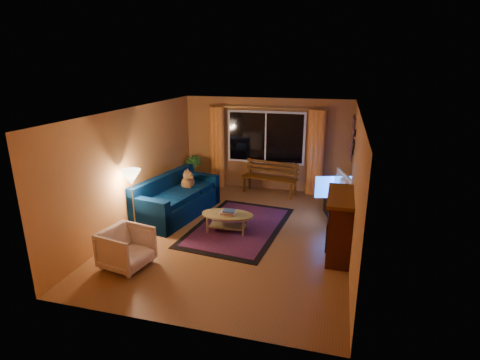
% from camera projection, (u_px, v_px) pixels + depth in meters
% --- Properties ---
extents(floor, '(4.50, 6.00, 0.02)m').
position_uv_depth(floor, '(236.00, 233.00, 7.77)').
color(floor, brown).
rests_on(floor, ground).
extents(ceiling, '(4.50, 6.00, 0.02)m').
position_uv_depth(ceiling, '(236.00, 110.00, 7.02)').
color(ceiling, white).
rests_on(ceiling, ground).
extents(wall_back, '(4.50, 0.02, 2.50)m').
position_uv_depth(wall_back, '(266.00, 144.00, 10.17)').
color(wall_back, '#B8753B').
rests_on(wall_back, ground).
extents(wall_left, '(0.02, 6.00, 2.50)m').
position_uv_depth(wall_left, '(134.00, 167.00, 7.96)').
color(wall_left, '#B8753B').
rests_on(wall_left, ground).
extents(wall_right, '(0.02, 6.00, 2.50)m').
position_uv_depth(wall_right, '(355.00, 184.00, 6.84)').
color(wall_right, '#B8753B').
rests_on(wall_right, ground).
extents(window, '(2.00, 0.02, 1.30)m').
position_uv_depth(window, '(266.00, 138.00, 10.05)').
color(window, black).
rests_on(window, wall_back).
extents(curtain_rod, '(3.20, 0.03, 0.03)m').
position_uv_depth(curtain_rod, '(266.00, 108.00, 9.77)').
color(curtain_rod, '#BF8C3F').
rests_on(curtain_rod, wall_back).
extents(curtain_left, '(0.36, 0.36, 2.24)m').
position_uv_depth(curtain_left, '(217.00, 147.00, 10.43)').
color(curtain_left, orange).
rests_on(curtain_left, ground).
extents(curtain_right, '(0.36, 0.36, 2.24)m').
position_uv_depth(curtain_right, '(316.00, 153.00, 9.76)').
color(curtain_right, orange).
rests_on(curtain_right, ground).
extents(bench, '(1.52, 0.70, 0.44)m').
position_uv_depth(bench, '(269.00, 186.00, 10.01)').
color(bench, '#512808').
rests_on(bench, ground).
extents(potted_plant, '(0.66, 0.66, 0.90)m').
position_uv_depth(potted_plant, '(193.00, 172.00, 10.46)').
color(potted_plant, '#235B1E').
rests_on(potted_plant, ground).
extents(sofa, '(1.36, 2.38, 0.91)m').
position_uv_depth(sofa, '(178.00, 196.00, 8.54)').
color(sofa, black).
rests_on(sofa, ground).
extents(dog, '(0.51, 0.58, 0.53)m').
position_uv_depth(dog, '(188.00, 179.00, 8.92)').
color(dog, brown).
rests_on(dog, sofa).
extents(armchair, '(0.82, 0.85, 0.76)m').
position_uv_depth(armchair, '(126.00, 246.00, 6.36)').
color(armchair, beige).
rests_on(armchair, ground).
extents(floor_lamp, '(0.23, 0.23, 1.34)m').
position_uv_depth(floor_lamp, '(133.00, 203.00, 7.54)').
color(floor_lamp, '#BF8C3F').
rests_on(floor_lamp, ground).
extents(rug, '(2.05, 2.97, 0.02)m').
position_uv_depth(rug, '(238.00, 226.00, 8.03)').
color(rug, maroon).
rests_on(rug, ground).
extents(coffee_table, '(1.13, 1.13, 0.40)m').
position_uv_depth(coffee_table, '(228.00, 223.00, 7.76)').
color(coffee_table, olive).
rests_on(coffee_table, ground).
extents(tv_console, '(0.65, 1.15, 0.45)m').
position_uv_depth(tv_console, '(337.00, 210.00, 8.34)').
color(tv_console, black).
rests_on(tv_console, ground).
extents(television, '(0.44, 1.07, 0.62)m').
position_uv_depth(television, '(339.00, 187.00, 8.18)').
color(television, black).
rests_on(television, tv_console).
extents(fireplace, '(0.40, 1.20, 1.10)m').
position_uv_depth(fireplace, '(340.00, 226.00, 6.73)').
color(fireplace, maroon).
rests_on(fireplace, ground).
extents(mirror_cluster, '(0.06, 0.60, 0.56)m').
position_uv_depth(mirror_cluster, '(353.00, 141.00, 7.88)').
color(mirror_cluster, black).
rests_on(mirror_cluster, wall_right).
extents(painting, '(0.04, 0.76, 0.96)m').
position_uv_depth(painting, '(352.00, 138.00, 8.99)').
color(painting, '#E04911').
rests_on(painting, wall_right).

